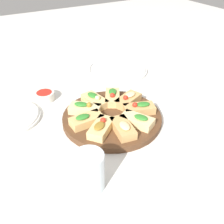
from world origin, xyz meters
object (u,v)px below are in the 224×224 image
Objects in this scene: serving_board at (112,118)px; dipping_bowl at (45,96)px; plate_left at (8,117)px; napkin_stack at (223,131)px; water_glass at (89,171)px; plate_right at (117,70)px.

dipping_bowl is at bearing 122.11° from serving_board.
plate_left is 0.65m from napkin_stack.
dipping_bowl reaches higher than serving_board.
water_glass is (-0.17, -0.20, 0.04)m from serving_board.
plate_right is at bearing 96.18° from napkin_stack.
serving_board is 1.52× the size of plate_left.
serving_board is 0.33m from napkin_stack.
plate_right reaches higher than napkin_stack.
dipping_bowl is (0.14, 0.06, 0.01)m from plate_left.
dipping_bowl is (0.03, 0.42, -0.03)m from water_glass.
napkin_stack is at bearing -48.32° from dipping_bowl.
water_glass is at bearing -73.66° from plate_left.
dipping_bowl is (-0.14, 0.22, 0.01)m from serving_board.
plate_left is 2.92× the size of dipping_bowl.
serving_board is 0.32m from plate_left.
water_glass is (0.11, -0.36, 0.04)m from plate_left.
plate_left is at bearing 149.04° from serving_board.
serving_board is at bearing 139.33° from napkin_stack.
serving_board reaches higher than napkin_stack.
serving_board is 0.35m from plate_right.
plate_right is (0.47, 0.13, -0.00)m from plate_left.
serving_board is 1.20× the size of plate_right.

